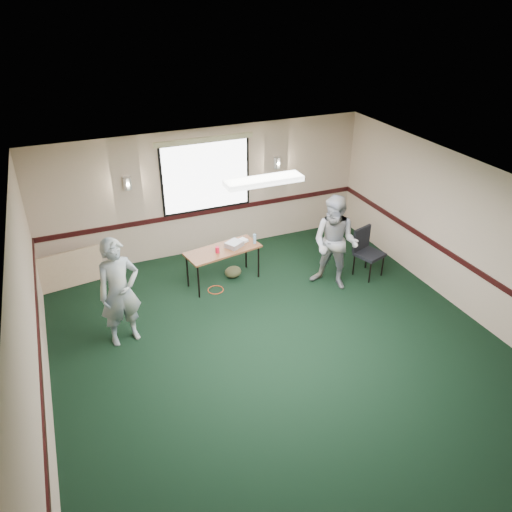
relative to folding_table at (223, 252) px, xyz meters
name	(u,v)px	position (x,y,z in m)	size (l,w,h in m)	color
ground	(288,359)	(0.16, -2.57, -0.67)	(8.00, 8.00, 0.00)	black
room_shell	(238,216)	(0.16, -0.45, 0.91)	(8.00, 8.02, 8.00)	#CBAB92
folding_table	(223,252)	(0.00, 0.00, 0.00)	(1.54, 0.84, 0.73)	maroon
projector	(234,244)	(0.24, 0.01, 0.10)	(0.30, 0.25, 0.10)	#9898A0
game_console	(242,241)	(0.45, 0.13, 0.08)	(0.20, 0.16, 0.05)	white
red_cup	(217,250)	(-0.14, -0.09, 0.11)	(0.08, 0.08, 0.12)	red
water_bottle	(255,239)	(0.66, -0.01, 0.15)	(0.06, 0.06, 0.20)	#7DABCD
duffel_bag	(233,272)	(0.22, 0.08, -0.55)	(0.34, 0.26, 0.24)	#4A4A2A
cable_coil	(216,290)	(-0.26, -0.24, -0.67)	(0.31, 0.31, 0.02)	#D0431A
folded_table	(67,270)	(-2.84, 1.03, -0.32)	(1.37, 0.06, 0.70)	tan
conference_chair	(366,248)	(2.73, -0.80, -0.10)	(0.61, 0.62, 0.98)	black
person_left	(120,292)	(-2.10, -1.08, 0.26)	(0.68, 0.45, 1.87)	#38507B
person_right	(335,243)	(1.90, -0.95, 0.26)	(0.90, 0.70, 1.86)	#7A8ABE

